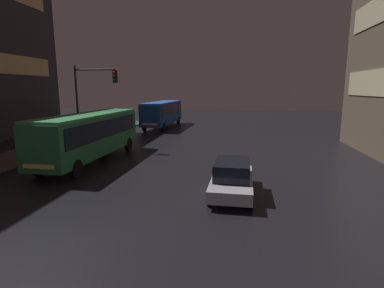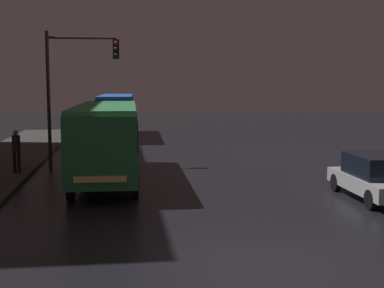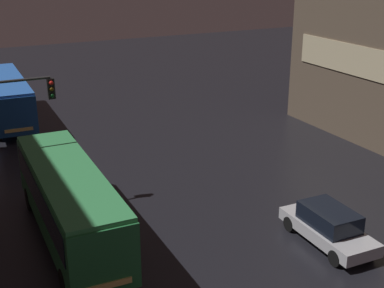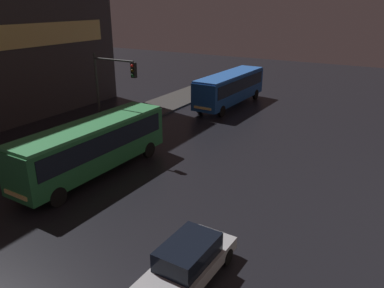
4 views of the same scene
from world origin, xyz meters
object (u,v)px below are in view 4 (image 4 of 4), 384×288
(bus_near, at_px, (93,143))
(bus_far, at_px, (230,86))
(pedestrian_near, at_px, (67,135))
(traffic_light_main, at_px, (110,87))
(car_taxi, at_px, (188,261))

(bus_near, distance_m, bus_far, 17.81)
(bus_near, height_order, pedestrian_near, bus_near)
(bus_near, xyz_separation_m, bus_far, (0.23, 17.81, 0.00))
(bus_far, height_order, traffic_light_main, traffic_light_main)
(pedestrian_near, distance_m, traffic_light_main, 4.28)
(car_taxi, bearing_deg, bus_near, -26.41)
(bus_far, bearing_deg, traffic_light_main, 84.32)
(bus_near, distance_m, car_taxi, 10.43)
(bus_near, distance_m, pedestrian_near, 4.22)
(bus_far, relative_size, car_taxi, 2.36)
(pedestrian_near, relative_size, traffic_light_main, 0.29)
(pedestrian_near, height_order, traffic_light_main, traffic_light_main)
(bus_far, distance_m, car_taxi, 24.37)
(bus_far, xyz_separation_m, pedestrian_near, (-4.11, -16.28, -0.68))
(bus_far, distance_m, traffic_light_main, 14.65)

